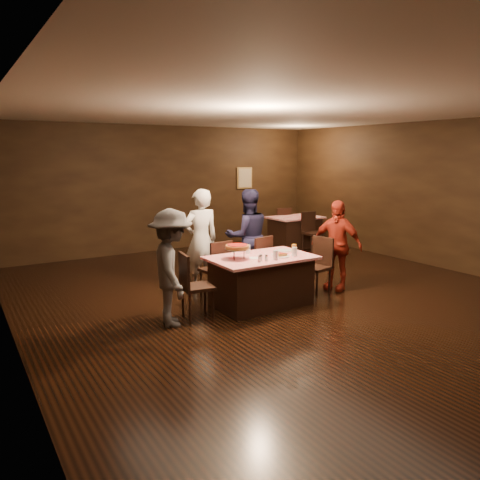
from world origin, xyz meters
The scene contains 23 objects.
room centered at (0.00, 0.01, 2.14)m, with size 10.00×10.04×3.02m.
main_table centered at (-0.54, 0.17, 0.39)m, with size 1.60×1.00×0.77m, color red.
back_table centered at (2.84, 3.59, 0.39)m, with size 1.30×0.90×0.77m, color #B80C1B.
chair_far_left centered at (-0.94, 0.92, 0.47)m, with size 0.42×0.42×0.95m, color black.
chair_far_right centered at (-0.14, 0.92, 0.47)m, with size 0.42×0.42×0.95m, color black.
chair_end_left centered at (-1.64, 0.17, 0.47)m, with size 0.42×0.42×0.95m, color black.
chair_end_right centered at (0.56, 0.17, 0.47)m, with size 0.42×0.42×0.95m, color black.
chair_back_near centered at (2.84, 2.89, 0.47)m, with size 0.42×0.42×0.95m, color black.
chair_back_far centered at (2.84, 4.19, 0.47)m, with size 0.42×0.42×0.95m, color black.
diner_white_jacket centered at (-0.94, 1.43, 0.87)m, with size 0.64×0.42×1.75m, color white.
diner_navy_hoodie centered at (-0.01, 1.39, 0.85)m, with size 0.83×0.65×1.71m, color #181733.
diner_grey_knit centered at (-2.06, 0.10, 0.80)m, with size 1.04×0.60×1.60m, color #545559.
diner_red_shirt centered at (1.05, 0.22, 0.78)m, with size 0.91×0.38×1.55m, color #A42818.
pizza_stand centered at (-0.94, 0.22, 0.95)m, with size 0.38×0.38×0.22m.
plate_with_slice centered at (-0.29, -0.01, 0.80)m, with size 0.25×0.25×0.06m.
plate_empty centered at (0.01, 0.32, 0.78)m, with size 0.25×0.25×0.01m, color white.
glass_front_left centered at (-0.49, -0.13, 0.84)m, with size 0.08×0.08×0.14m, color silver.
glass_front_right centered at (-0.09, -0.08, 0.84)m, with size 0.08×0.08×0.14m, color silver.
glass_amber centered at (0.06, 0.12, 0.84)m, with size 0.08×0.08×0.14m, color #BF7F26.
glass_back centered at (-0.59, 0.47, 0.84)m, with size 0.08×0.08×0.14m, color silver.
condiments centered at (-0.72, -0.11, 0.82)m, with size 0.17×0.10×0.09m.
napkin_center centered at (-0.24, 0.17, 0.77)m, with size 0.16×0.16×0.01m, color white.
napkin_left centered at (-0.69, 0.12, 0.77)m, with size 0.16×0.16×0.01m, color white.
Camera 1 is at (-4.53, -5.60, 2.31)m, focal length 35.00 mm.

